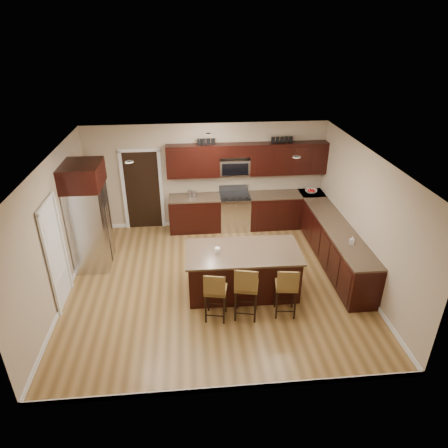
{
  "coord_description": "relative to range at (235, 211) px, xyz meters",
  "views": [
    {
      "loc": [
        -0.47,
        -6.85,
        4.89
      ],
      "look_at": [
        0.21,
        0.4,
        1.17
      ],
      "focal_mm": 32.0,
      "sensor_mm": 36.0,
      "label": 1
    }
  ],
  "objects": [
    {
      "name": "floor",
      "position": [
        -0.68,
        -2.45,
        -0.47
      ],
      "size": [
        6.0,
        6.0,
        0.0
      ],
      "primitive_type": "plane",
      "color": "olive",
      "rests_on": "ground"
    },
    {
      "name": "wall_right",
      "position": [
        2.32,
        -2.45,
        0.88
      ],
      "size": [
        0.0,
        5.5,
        5.5
      ],
      "primitive_type": "plane",
      "rotation": [
        1.57,
        0.0,
        -1.57
      ],
      "color": "tan",
      "rests_on": "floor"
    },
    {
      "name": "stool_right",
      "position": [
        0.51,
        -3.58,
        0.17
      ],
      "size": [
        0.43,
        0.43,
        1.03
      ],
      "rotation": [
        0.0,
        0.0,
        -0.13
      ],
      "color": "olive",
      "rests_on": "floor"
    },
    {
      "name": "canister_tall",
      "position": [
        -1.13,
        -0.0,
        0.54
      ],
      "size": [
        0.12,
        0.12,
        0.18
      ],
      "primitive_type": "cylinder",
      "color": "silver",
      "rests_on": "base_cabinets"
    },
    {
      "name": "wall_left",
      "position": [
        -3.68,
        -2.45,
        0.88
      ],
      "size": [
        0.0,
        5.5,
        5.5
      ],
      "primitive_type": "plane",
      "rotation": [
        1.57,
        0.0,
        1.57
      ],
      "color": "tan",
      "rests_on": "floor"
    },
    {
      "name": "range",
      "position": [
        0.0,
        0.0,
        0.0
      ],
      "size": [
        0.76,
        0.64,
        1.11
      ],
      "color": "silver",
      "rests_on": "floor"
    },
    {
      "name": "letter_decor",
      "position": [
        0.22,
        0.13,
        1.82
      ],
      "size": [
        2.2,
        0.03,
        0.15
      ],
      "primitive_type": null,
      "color": "black",
      "rests_on": "upper_cabinets"
    },
    {
      "name": "ceiling",
      "position": [
        -0.68,
        -2.45,
        2.23
      ],
      "size": [
        6.0,
        6.0,
        0.0
      ],
      "primitive_type": "plane",
      "rotation": [
        3.14,
        0.0,
        0.0
      ],
      "color": "silver",
      "rests_on": "wall_back"
    },
    {
      "name": "wall_back",
      "position": [
        -0.68,
        0.3,
        0.88
      ],
      "size": [
        6.0,
        0.0,
        6.0
      ],
      "primitive_type": "plane",
      "rotation": [
        1.57,
        0.0,
        0.0
      ],
      "color": "tan",
      "rests_on": "floor"
    },
    {
      "name": "canister_short",
      "position": [
        -1.03,
        -0.0,
        0.52
      ],
      "size": [
        0.11,
        0.11,
        0.15
      ],
      "primitive_type": "cylinder",
      "color": "silver",
      "rests_on": "base_cabinets"
    },
    {
      "name": "island",
      "position": [
        -0.16,
        -2.74,
        -0.04
      ],
      "size": [
        2.24,
        1.19,
        0.92
      ],
      "rotation": [
        0.0,
        0.0,
        -0.02
      ],
      "color": "black",
      "rests_on": "floor"
    },
    {
      "name": "stool_mid",
      "position": [
        -0.22,
        -3.59,
        0.22
      ],
      "size": [
        0.49,
        0.49,
        1.1
      ],
      "rotation": [
        0.0,
        0.0,
        -0.22
      ],
      "color": "olive",
      "rests_on": "floor"
    },
    {
      "name": "fruit_bowl",
      "position": [
        1.99,
        -0.0,
        0.49
      ],
      "size": [
        0.38,
        0.38,
        0.08
      ],
      "primitive_type": "imported",
      "rotation": [
        0.0,
        0.0,
        -0.3
      ],
      "color": "silver",
      "rests_on": "base_cabinets"
    },
    {
      "name": "refrigerator",
      "position": [
        -3.3,
        -1.45,
        0.73
      ],
      "size": [
        0.79,
        0.99,
        2.35
      ],
      "color": "silver",
      "rests_on": "floor"
    },
    {
      "name": "stool_left",
      "position": [
        -0.77,
        -3.58,
        0.16
      ],
      "size": [
        0.45,
        0.45,
        1.02
      ],
      "rotation": [
        0.0,
        0.0,
        -0.2
      ],
      "color": "olive",
      "rests_on": "floor"
    },
    {
      "name": "soap_bottle",
      "position": [
        2.02,
        -2.69,
        0.54
      ],
      "size": [
        0.1,
        0.1,
        0.17
      ],
      "primitive_type": "imported",
      "rotation": [
        0.0,
        0.0,
        -0.29
      ],
      "color": "#B2B2B2",
      "rests_on": "base_cabinets"
    },
    {
      "name": "island_jar",
      "position": [
        -0.66,
        -2.74,
        0.5
      ],
      "size": [
        0.1,
        0.1,
        0.1
      ],
      "primitive_type": "cylinder",
      "color": "white",
      "rests_on": "island"
    },
    {
      "name": "microwave",
      "position": [
        0.0,
        0.15,
        1.15
      ],
      "size": [
        0.76,
        0.31,
        0.4
      ],
      "primitive_type": "cube",
      "color": "silver",
      "rests_on": "upper_cabinets"
    },
    {
      "name": "pantry_door",
      "position": [
        -3.66,
        -2.75,
        0.55
      ],
      "size": [
        0.03,
        0.8,
        2.04
      ],
      "primitive_type": "cube",
      "color": "white",
      "rests_on": "floor"
    },
    {
      "name": "floor_mat",
      "position": [
        0.85,
        -0.82,
        -0.47
      ],
      "size": [
        0.94,
        0.79,
        0.01
      ],
      "primitive_type": "cube",
      "rotation": [
        0.0,
        0.0,
        -0.37
      ],
      "color": "brown",
      "rests_on": "floor"
    },
    {
      "name": "base_cabinets",
      "position": [
        1.22,
        -1.01,
        -0.01
      ],
      "size": [
        4.02,
        3.96,
        0.92
      ],
      "color": "black",
      "rests_on": "floor"
    },
    {
      "name": "upper_cabinets",
      "position": [
        0.36,
        0.13,
        1.37
      ],
      "size": [
        4.0,
        0.33,
        0.8
      ],
      "color": "black",
      "rests_on": "wall_back"
    },
    {
      "name": "doorway",
      "position": [
        -2.33,
        0.28,
        0.56
      ],
      "size": [
        0.85,
        0.03,
        2.06
      ],
      "primitive_type": "cube",
      "color": "black",
      "rests_on": "floor"
    }
  ]
}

